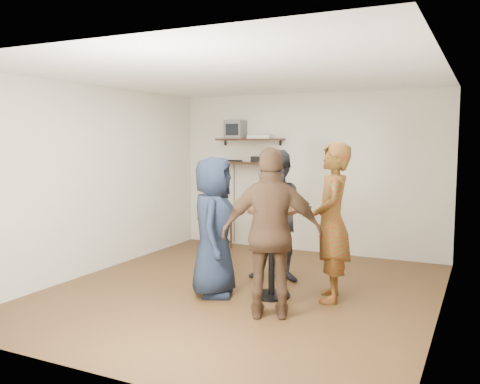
# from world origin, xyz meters

# --- Properties ---
(room) EXTENTS (4.58, 5.08, 2.68)m
(room) POSITION_xyz_m (0.00, 0.00, 1.30)
(room) COLOR #3F2514
(room) RESTS_ON ground
(shelf_upper) EXTENTS (1.20, 0.25, 0.04)m
(shelf_upper) POSITION_xyz_m (-1.00, 2.38, 1.85)
(shelf_upper) COLOR black
(shelf_upper) RESTS_ON room
(shelf_lower) EXTENTS (1.20, 0.25, 0.04)m
(shelf_lower) POSITION_xyz_m (-1.00, 2.38, 1.45)
(shelf_lower) COLOR black
(shelf_lower) RESTS_ON room
(crt_monitor) EXTENTS (0.32, 0.30, 0.30)m
(crt_monitor) POSITION_xyz_m (-1.26, 2.38, 2.02)
(crt_monitor) COLOR #59595B
(crt_monitor) RESTS_ON shelf_upper
(dvd_deck) EXTENTS (0.40, 0.24, 0.06)m
(dvd_deck) POSITION_xyz_m (-0.80, 2.38, 1.90)
(dvd_deck) COLOR silver
(dvd_deck) RESTS_ON shelf_upper
(radio) EXTENTS (0.22, 0.10, 0.10)m
(radio) POSITION_xyz_m (-0.85, 2.38, 1.52)
(radio) COLOR black
(radio) RESTS_ON shelf_lower
(power_strip) EXTENTS (0.30, 0.05, 0.03)m
(power_strip) POSITION_xyz_m (-1.32, 2.42, 1.48)
(power_strip) COLOR black
(power_strip) RESTS_ON shelf_lower
(side_table) EXTENTS (0.55, 0.55, 0.55)m
(side_table) POSITION_xyz_m (-1.42, 1.96, 0.46)
(side_table) COLOR black
(side_table) RESTS_ON room
(vase_lilies) EXTENTS (0.19, 0.19, 0.89)m
(vase_lilies) POSITION_xyz_m (-1.42, 1.96, 0.83)
(vase_lilies) COLOR white
(vase_lilies) RESTS_ON side_table
(drinks_table) EXTENTS (0.57, 0.57, 1.05)m
(drinks_table) POSITION_xyz_m (0.41, -0.04, 0.67)
(drinks_table) COLOR black
(drinks_table) RESTS_ON room
(wine_glass_fl) EXTENTS (0.07, 0.07, 0.21)m
(wine_glass_fl) POSITION_xyz_m (0.35, -0.09, 1.19)
(wine_glass_fl) COLOR silver
(wine_glass_fl) RESTS_ON drinks_table
(wine_glass_fr) EXTENTS (0.07, 0.07, 0.21)m
(wine_glass_fr) POSITION_xyz_m (0.47, -0.08, 1.19)
(wine_glass_fr) COLOR silver
(wine_glass_fr) RESTS_ON drinks_table
(wine_glass_bl) EXTENTS (0.06, 0.06, 0.19)m
(wine_glass_bl) POSITION_xyz_m (0.39, 0.01, 1.18)
(wine_glass_bl) COLOR silver
(wine_glass_bl) RESTS_ON drinks_table
(wine_glass_br) EXTENTS (0.07, 0.07, 0.22)m
(wine_glass_br) POSITION_xyz_m (0.43, -0.04, 1.20)
(wine_glass_br) COLOR silver
(wine_glass_br) RESTS_ON drinks_table
(person_plaid) EXTENTS (0.61, 0.76, 1.82)m
(person_plaid) POSITION_xyz_m (1.07, 0.16, 0.91)
(person_plaid) COLOR #9D1312
(person_plaid) RESTS_ON room
(person_dark) EXTENTS (0.96, 0.83, 1.72)m
(person_dark) POSITION_xyz_m (0.25, 0.63, 0.86)
(person_dark) COLOR black
(person_dark) RESTS_ON room
(person_navy) EXTENTS (0.77, 0.94, 1.66)m
(person_navy) POSITION_xyz_m (-0.24, -0.28, 0.83)
(person_navy) COLOR black
(person_navy) RESTS_ON room
(person_brown) EXTENTS (1.13, 0.80, 1.78)m
(person_brown) POSITION_xyz_m (0.67, -0.68, 0.89)
(person_brown) COLOR #402A1B
(person_brown) RESTS_ON room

